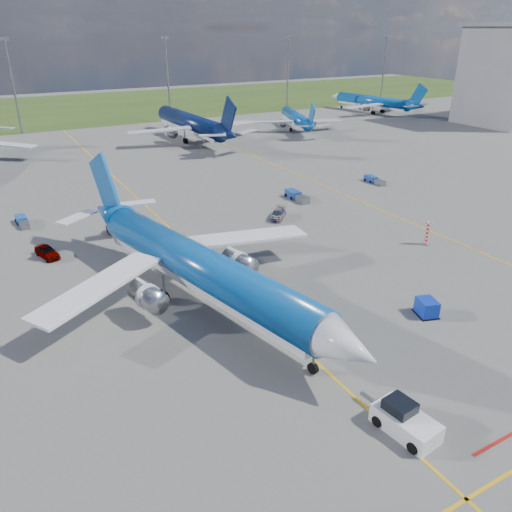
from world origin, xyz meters
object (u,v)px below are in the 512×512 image
bg_jet_ne (296,130)px  baggage_tug_e (374,180)px  baggage_tug_w (296,196)px  baggage_tug_c (22,221)px  main_airliner (203,304)px  pushback_tug (404,420)px  service_car_b (127,226)px  service_car_c (278,214)px  bg_jet_n (191,140)px  bg_jet_ene (371,113)px  service_car_a (47,252)px  uld_container (427,307)px  warning_post (427,233)px

bg_jet_ne → baggage_tug_e: bearing=91.3°
baggage_tug_w → baggage_tug_c: bearing=168.8°
bg_jet_ne → main_airliner: size_ratio=0.75×
pushback_tug → baggage_tug_e: size_ratio=1.41×
service_car_b → service_car_c: 20.89m
baggage_tug_w → bg_jet_n: bearing=88.3°
bg_jet_ene → service_car_a: (-107.37, -66.49, 0.71)m
baggage_tug_w → service_car_c: bearing=-137.8°
main_airliner → uld_container: main_airliner is taller
warning_post → pushback_tug: bearing=-138.7°
uld_container → service_car_a: bearing=150.3°
baggage_tug_w → baggage_tug_e: (17.00, 1.18, -0.09)m
bg_jet_ne → pushback_tug: size_ratio=5.20×
warning_post → baggage_tug_w: 23.40m
service_car_c → bg_jet_ene: bearing=85.2°
bg_jet_ene → uld_container: bg_jet_ene is taller
bg_jet_n → baggage_tug_e: bg_jet_n is taller
bg_jet_ene → warning_post: bearing=41.9°
main_airliner → pushback_tug: (4.98, -22.18, 0.85)m
bg_jet_ne → uld_container: (-41.20, -84.98, 0.79)m
bg_jet_n → baggage_tug_e: 51.54m
service_car_a → uld_container: bearing=-62.7°
main_airliner → service_car_c: 25.48m
baggage_tug_e → service_car_b: bearing=-177.8°
baggage_tug_c → main_airliner: bearing=-71.3°
uld_container → baggage_tug_w: 36.17m
bg_jet_ene → baggage_tug_e: (-52.70, -61.29, 0.47)m
warning_post → bg_jet_n: size_ratio=0.07×
service_car_a → baggage_tug_e: 54.92m
service_car_c → baggage_tug_w: service_car_c is taller
bg_jet_ene → service_car_c: 102.85m
main_airliner → uld_container: (17.57, -12.17, 0.79)m
bg_jet_ne → bg_jet_ene: 39.06m
service_car_b → baggage_tug_e: bearing=-83.7°
baggage_tug_e → service_car_a: bearing=-174.6°
bg_jet_ne → service_car_b: (-59.95, -50.34, 0.73)m
bg_jet_n → pushback_tug: bearing=74.3°
bg_jet_n → bg_jet_ne: bearing=176.5°
baggage_tug_e → baggage_tug_w: bearing=-176.0°
service_car_c → baggage_tug_e: bearing=60.1°
bg_jet_n → service_car_c: size_ratio=10.24×
service_car_c → service_car_a: bearing=-140.2°
warning_post → bg_jet_ene: size_ratio=0.08×
bg_jet_n → uld_container: bearing=80.7°
pushback_tug → service_car_b: size_ratio=1.20×
baggage_tug_w → baggage_tug_c: (-39.04, 8.99, -0.09)m
pushback_tug → service_car_a: bearing=104.8°
bg_jet_ene → baggage_tug_e: bg_jet_ene is taller
bg_jet_n → pushback_tug: 98.98m
main_airliner → baggage_tug_w: 34.73m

